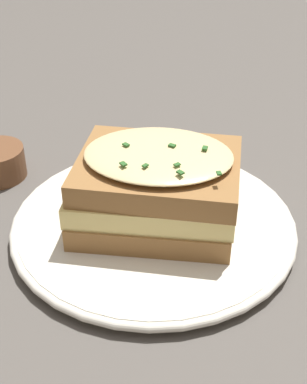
{
  "coord_description": "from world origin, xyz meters",
  "views": [
    {
      "loc": [
        0.34,
        -0.15,
        0.29
      ],
      "look_at": [
        -0.01,
        -0.02,
        0.04
      ],
      "focal_mm": 50.0,
      "sensor_mm": 36.0,
      "label": 1
    }
  ],
  "objects": [
    {
      "name": "ground_plane",
      "position": [
        0.0,
        0.0,
        0.0
      ],
      "size": [
        2.4,
        2.4,
        0.0
      ],
      "primitive_type": "plane",
      "color": "#514C47"
    },
    {
      "name": "dinner_plate",
      "position": [
        -0.01,
        -0.02,
        0.01
      ],
      "size": [
        0.25,
        0.25,
        0.01
      ],
      "color": "silver",
      "rests_on": "ground_plane"
    },
    {
      "name": "sandwich",
      "position": [
        -0.01,
        -0.01,
        0.05
      ],
      "size": [
        0.16,
        0.17,
        0.07
      ],
      "rotation": [
        0.0,
        0.0,
        4.23
      ],
      "color": "olive",
      "rests_on": "dinner_plate"
    }
  ]
}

